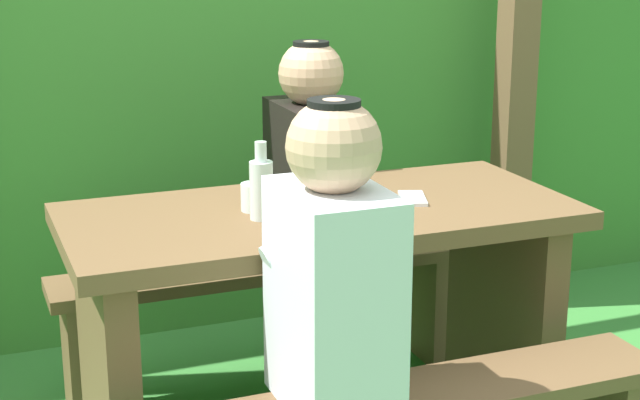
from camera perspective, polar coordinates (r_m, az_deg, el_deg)
The scene contains 10 objects.
hedge_backdrop at distance 4.18m, azimuth -8.27°, elevation 9.03°, with size 6.40×1.09×2.09m, color #3C802F.
pergola_post_right at distance 3.92m, azimuth 11.32°, elevation 8.21°, with size 0.12×0.12×2.06m, color brown.
picnic_table at distance 2.78m, azimuth -0.00°, elevation -5.37°, with size 1.40×0.64×0.77m.
bench_far at distance 3.30m, azimuth -3.23°, elevation -5.67°, with size 1.40×0.24×0.44m.
person_white_shirt at distance 2.19m, azimuth 0.74°, elevation -4.10°, with size 0.25×0.35×0.72m.
person_black_coat at distance 3.21m, azimuth -0.49°, elevation 2.33°, with size 0.25×0.35×0.72m.
drinking_glass at distance 2.67m, azimuth -3.79°, elevation 0.18°, with size 0.08×0.08×0.08m, color silver.
bottle_left at distance 2.58m, azimuth -3.41°, elevation 0.73°, with size 0.06×0.06×0.21m.
bottle_right at distance 2.64m, azimuth -0.67°, elevation 1.15°, with size 0.06×0.06×0.22m.
cell_phone at distance 2.78m, azimuth 5.38°, elevation 0.10°, with size 0.07×0.14×0.01m, color silver.
Camera 1 is at (-0.94, -2.42, 1.52)m, focal length 55.34 mm.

